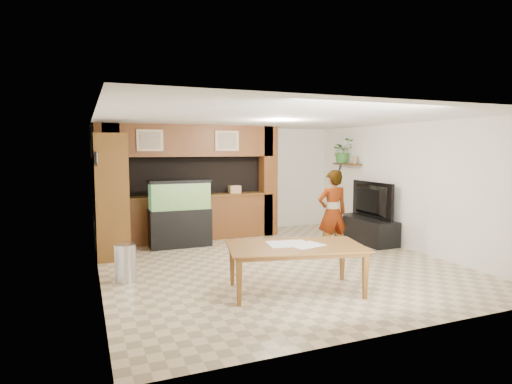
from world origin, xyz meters
name	(u,v)px	position (x,y,z in m)	size (l,w,h in m)	color
floor	(274,263)	(0.00, 0.00, 0.00)	(6.50, 6.50, 0.00)	#CCB48E
ceiling	(275,119)	(0.00, 0.00, 2.60)	(6.50, 6.50, 0.00)	white
wall_back	(220,180)	(0.00, 3.25, 1.30)	(6.00, 6.00, 0.00)	white
wall_left	(97,199)	(-3.00, 0.00, 1.30)	(6.50, 6.50, 0.00)	white
wall_right	(407,186)	(3.00, 0.00, 1.30)	(6.50, 6.50, 0.00)	white
partition	(189,182)	(-0.95, 2.64, 1.31)	(4.20, 0.99, 2.60)	brown
wall_clock	(96,159)	(-2.97, 1.00, 1.90)	(0.05, 0.25, 0.25)	black
wall_shelf	(347,164)	(2.85, 1.95, 1.70)	(0.25, 0.90, 0.04)	brown
pantry_cabinet	(111,196)	(-2.70, 1.59, 1.18)	(0.59, 0.96, 2.36)	brown
trash_can	(125,263)	(-2.62, -0.15, 0.30)	(0.33, 0.33, 0.60)	#B2B2B7
aquarium	(180,214)	(-1.31, 1.95, 0.70)	(1.29, 0.48, 1.43)	black
tv_stand	(366,230)	(2.65, 0.86, 0.27)	(0.59, 1.61, 0.54)	black
television	(367,200)	(2.65, 0.86, 0.94)	(1.40, 0.18, 0.81)	black
photo_frame	(354,159)	(2.85, 1.66, 1.82)	(0.03, 0.15, 0.20)	tan
potted_plant	(343,151)	(2.82, 2.11, 2.02)	(0.55, 0.47, 0.61)	#35712D
person	(332,213)	(1.26, 0.07, 0.84)	(0.61, 0.40, 1.67)	tan
microphone	(340,167)	(1.31, -0.09, 1.73)	(0.04, 0.04, 0.17)	black
dining_table	(296,269)	(-0.39, -1.60, 0.34)	(1.95, 1.09, 0.68)	brown
newspaper_a	(288,244)	(-0.44, -1.44, 0.69)	(0.59, 0.43, 0.01)	silver
newspaper_b	(306,245)	(-0.24, -1.61, 0.69)	(0.49, 0.36, 0.01)	silver
counter_box	(235,189)	(0.09, 2.45, 1.13)	(0.27, 0.18, 0.18)	tan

